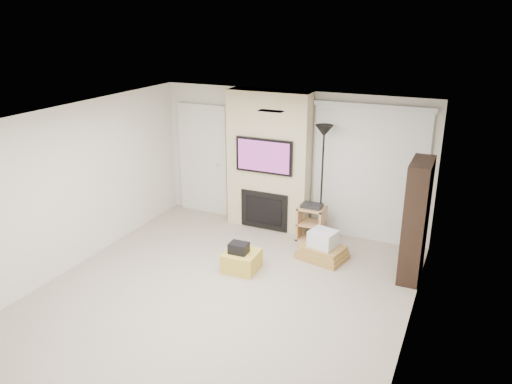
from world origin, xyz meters
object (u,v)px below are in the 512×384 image
at_px(ottoman, 242,261).
at_px(box_stack, 323,248).
at_px(av_stand, 311,221).
at_px(bookshelf, 416,220).
at_px(floor_lamp, 323,151).

bearing_deg(ottoman, box_stack, 40.05).
bearing_deg(ottoman, av_stand, 67.31).
distance_m(av_stand, bookshelf, 1.96).
relative_size(av_stand, bookshelf, 0.37).
height_order(ottoman, av_stand, av_stand).
bearing_deg(box_stack, floor_lamp, 110.89).
xyz_separation_m(av_stand, box_stack, (0.40, -0.63, -0.16)).
bearing_deg(box_stack, ottoman, -139.95).
relative_size(floor_lamp, box_stack, 2.44).
xyz_separation_m(floor_lamp, av_stand, (-0.12, -0.10, -1.25)).
height_order(floor_lamp, av_stand, floor_lamp).
bearing_deg(floor_lamp, ottoman, -115.17).
relative_size(floor_lamp, av_stand, 3.07).
distance_m(box_stack, bookshelf, 1.55).
height_order(av_stand, bookshelf, bookshelf).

